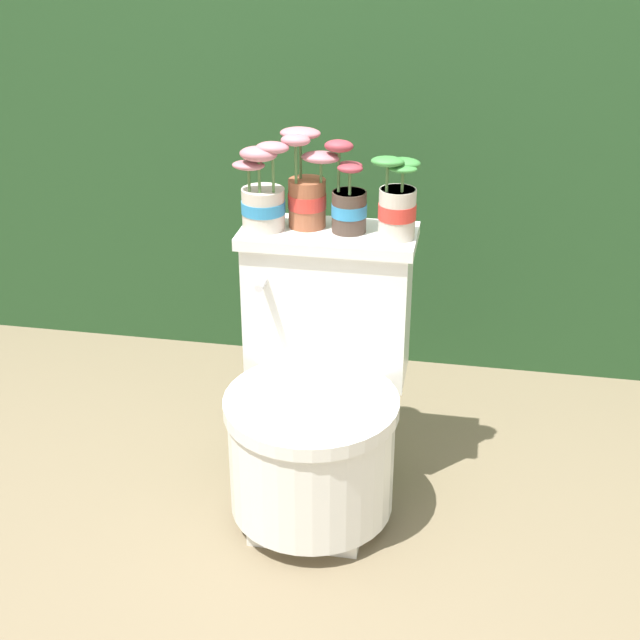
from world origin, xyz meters
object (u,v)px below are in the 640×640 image
Objects in this scene: potted_plant_midright at (397,204)px; potted_plant_midleft at (307,188)px; toilet at (318,400)px; potted_plant_middle at (348,201)px; potted_plant_left at (263,196)px.

potted_plant_midleft is at bearing 170.53° from potted_plant_midright.
potted_plant_midleft is 1.19× the size of potted_plant_midright.
potted_plant_midright reaches higher than toilet.
potted_plant_middle is (0.05, 0.16, 0.48)m from toilet.
potted_plant_midleft is (-0.06, 0.17, 0.50)m from toilet.
potted_plant_midleft reaches higher than potted_plant_midright.
potted_plant_left is 0.11m from potted_plant_midleft.
potted_plant_middle is 0.12m from potted_plant_midright.
potted_plant_left is 0.99× the size of potted_plant_middle.
potted_plant_left is (-0.16, 0.13, 0.48)m from toilet.
potted_plant_left is at bearing -174.07° from potted_plant_middle.
toilet is 2.84× the size of potted_plant_midleft.
toilet is at bearing -107.07° from potted_plant_middle.
potted_plant_midleft reaches higher than potted_plant_middle.
potted_plant_midright is at bearing -10.34° from potted_plant_middle.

